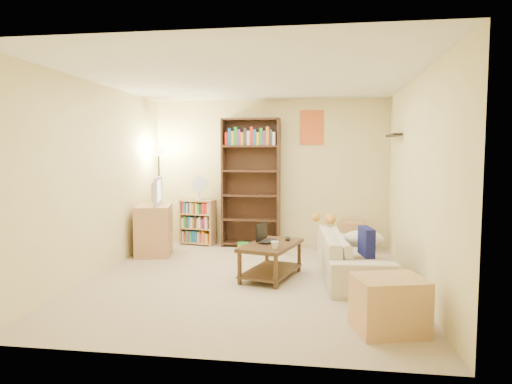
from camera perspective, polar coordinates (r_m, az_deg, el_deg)
room at (r=5.65m, az=-0.88°, el=5.19°), size 4.50×4.54×2.52m
sofa at (r=6.05m, az=11.99°, el=-7.72°), size 2.07×1.08×0.57m
navy_pillow at (r=5.60m, az=13.63°, el=-6.06°), size 0.18×0.39×0.34m
cream_blanket at (r=6.07m, az=13.28°, el=-5.74°), size 0.52×0.37×0.22m
tabby_cat at (r=6.68m, az=8.96°, el=-3.32°), size 0.45×0.19×0.15m
coffee_table at (r=5.88m, az=1.88°, el=-7.92°), size 0.80×1.11×0.44m
laptop at (r=5.90m, az=1.99°, el=-6.22°), size 0.45×0.41×0.03m
laptop_screen at (r=5.94m, az=0.69°, el=-4.98°), size 0.10×0.32×0.22m
mug at (r=5.53m, az=2.37°, el=-6.64°), size 0.14×0.14×0.09m
tv_remote at (r=6.11m, az=4.02°, el=-5.86°), size 0.06×0.18×0.02m
tv_stand at (r=7.35m, az=-12.64°, el=-4.64°), size 0.67×0.83×0.78m
television at (r=7.27m, az=-12.73°, el=0.08°), size 0.80×0.44×0.44m
tall_bookshelf at (r=7.72m, az=-0.64°, el=1.59°), size 0.98×0.33×2.17m
short_bookshelf at (r=8.01m, az=-7.29°, el=-3.76°), size 0.64×0.36×0.78m
desk_fan at (r=7.88m, az=-7.12°, el=0.67°), size 0.28×0.16×0.42m
floor_lamp at (r=7.79m, az=-12.04°, el=2.77°), size 0.28×0.28×1.65m
side_table at (r=7.66m, az=11.82°, el=-5.39°), size 0.48×0.48×0.48m
end_cabinet at (r=4.36m, az=16.30°, el=-13.35°), size 0.70×0.63×0.49m
book_stacks at (r=7.31m, az=0.72°, el=-6.91°), size 0.74×0.21×0.22m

